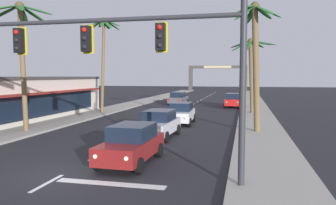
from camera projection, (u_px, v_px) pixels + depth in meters
ground_plane at (63, 175)px, 12.81m from camera, size 220.00×220.00×0.00m
sidewalk_right at (257, 117)px, 30.47m from camera, size 3.20×110.00×0.14m
sidewalk_left at (98, 113)px, 33.98m from camera, size 3.20×110.00×0.14m
lane_markings at (176, 116)px, 31.34m from camera, size 4.28×86.74×0.01m
traffic_signal_mast at (130, 49)px, 11.67m from camera, size 11.36×0.41×6.68m
sedan_lead_at_stop_bar at (132, 144)px, 14.48m from camera, size 2.04×4.49×1.68m
sedan_third_in_queue at (159, 124)px, 20.55m from camera, size 2.07×4.50×1.68m
sedan_fifth_in_queue at (181, 113)px, 26.48m from camera, size 2.09×4.50×1.68m
sedan_oncoming_far at (178, 98)px, 43.93m from camera, size 2.15×4.53×1.68m
sedan_parked_nearest_kerb at (233, 100)px, 40.45m from camera, size 1.95×4.45×1.68m
palm_left_second at (21, 38)px, 21.99m from camera, size 4.82×4.40×8.63m
palm_left_third at (104, 43)px, 33.40m from camera, size 3.40×3.41×9.59m
palm_right_second at (255, 45)px, 21.68m from camera, size 3.41×3.40×8.55m
palm_right_third at (251, 62)px, 32.90m from camera, size 4.57×4.53×7.48m
storefront_strip_left at (15, 99)px, 28.17m from camera, size 6.90×20.64×3.71m
town_gateway_arch at (218, 75)px, 82.56m from camera, size 14.33×0.90×6.36m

